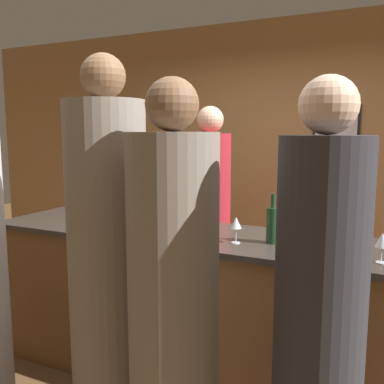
% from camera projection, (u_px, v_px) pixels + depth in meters
% --- Properties ---
extents(ground_plane, '(14.00, 14.00, 0.00)m').
position_uv_depth(ground_plane, '(204.00, 380.00, 2.88)').
color(ground_plane, brown).
extents(back_wall, '(8.00, 0.08, 2.80)m').
position_uv_depth(back_wall, '(283.00, 157.00, 4.47)').
color(back_wall, '#A37547').
rests_on(back_wall, ground_plane).
extents(bar_counter, '(3.05, 0.73, 1.01)m').
position_uv_depth(bar_counter, '(204.00, 309.00, 2.81)').
color(bar_counter, brown).
rests_on(bar_counter, ground_plane).
extents(bartender, '(0.36, 0.36, 1.87)m').
position_uv_depth(bartender, '(210.00, 224.00, 3.70)').
color(bartender, maroon).
rests_on(bartender, ground_plane).
extents(guest_0, '(0.34, 0.34, 1.86)m').
position_uv_depth(guest_0, '(318.00, 340.00, 1.64)').
color(guest_0, '#2D2D33').
rests_on(guest_0, ground_plane).
extents(guest_2, '(0.40, 0.40, 2.03)m').
position_uv_depth(guest_2, '(109.00, 274.00, 2.18)').
color(guest_2, gray).
rests_on(guest_2, ground_plane).
extents(guest_3, '(0.40, 0.40, 1.89)m').
position_uv_depth(guest_3, '(173.00, 314.00, 1.87)').
color(guest_3, gray).
rests_on(guest_3, ground_plane).
extents(wine_bottle_0, '(0.07, 0.07, 0.29)m').
position_uv_depth(wine_bottle_0, '(272.00, 224.00, 2.50)').
color(wine_bottle_0, '#19381E').
rests_on(wine_bottle_0, bar_counter).
extents(wine_glass_0, '(0.07, 0.07, 0.15)m').
position_uv_depth(wine_glass_0, '(382.00, 241.00, 2.12)').
color(wine_glass_0, silver).
rests_on(wine_glass_0, bar_counter).
extents(wine_glass_1, '(0.07, 0.07, 0.16)m').
position_uv_depth(wine_glass_1, '(236.00, 224.00, 2.49)').
color(wine_glass_1, silver).
rests_on(wine_glass_1, bar_counter).
extents(wine_glass_2, '(0.07, 0.07, 0.18)m').
position_uv_depth(wine_glass_2, '(331.00, 237.00, 2.12)').
color(wine_glass_2, silver).
rests_on(wine_glass_2, bar_counter).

